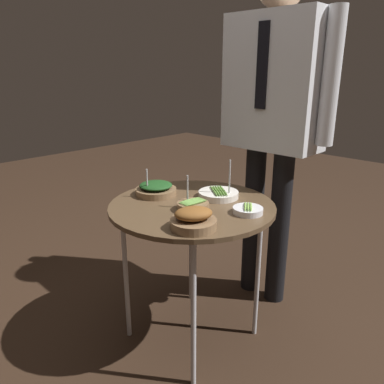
# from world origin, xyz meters

# --- Properties ---
(ground_plane) EXTENTS (8.00, 8.00, 0.00)m
(ground_plane) POSITION_xyz_m (0.00, 0.00, 0.00)
(ground_plane) COLOR black
(serving_cart) EXTENTS (0.66, 0.66, 0.62)m
(serving_cart) POSITION_xyz_m (0.00, 0.00, 0.58)
(serving_cart) COLOR brown
(serving_cart) RESTS_ON ground_plane
(bowl_asparagus_far_rim) EXTENTS (0.12, 0.12, 0.13)m
(bowl_asparagus_far_rim) POSITION_xyz_m (0.05, -0.05, 0.64)
(bowl_asparagus_far_rim) COLOR brown
(bowl_asparagus_far_rim) RESTS_ON serving_cart
(bowl_asparagus_near_rim) EXTENTS (0.17, 0.17, 0.17)m
(bowl_asparagus_near_rim) POSITION_xyz_m (0.02, 0.14, 0.64)
(bowl_asparagus_near_rim) COLOR silver
(bowl_asparagus_near_rim) RESTS_ON serving_cart
(bowl_asparagus_front_right) EXTENTS (0.11, 0.11, 0.03)m
(bowl_asparagus_front_right) POSITION_xyz_m (0.22, 0.07, 0.64)
(bowl_asparagus_front_right) COLOR silver
(bowl_asparagus_front_right) RESTS_ON serving_cart
(bowl_roast_back_right) EXTENTS (0.16, 0.16, 0.07)m
(bowl_roast_back_right) POSITION_xyz_m (0.17, -0.17, 0.66)
(bowl_roast_back_right) COLOR brown
(bowl_roast_back_right) RESTS_ON serving_cart
(bowl_spinach_front_left) EXTENTS (0.18, 0.18, 0.12)m
(bowl_spinach_front_left) POSITION_xyz_m (-0.19, -0.02, 0.65)
(bowl_spinach_front_left) COLOR brown
(bowl_spinach_front_left) RESTS_ON serving_cart
(waiter_figure) EXTENTS (0.58, 0.22, 1.58)m
(waiter_figure) POSITION_xyz_m (0.03, 0.50, 1.00)
(waiter_figure) COLOR black
(waiter_figure) RESTS_ON ground_plane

